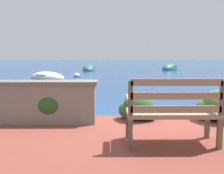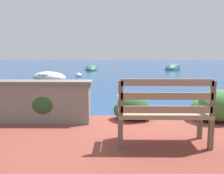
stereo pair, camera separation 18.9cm
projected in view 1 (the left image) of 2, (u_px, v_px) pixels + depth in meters
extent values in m
plane|color=navy|center=(136.00, 126.00, 5.03)|extent=(80.00, 80.00, 0.00)
cube|color=brown|center=(128.00, 125.00, 3.67)|extent=(0.06, 0.06, 0.40)
cube|color=brown|center=(207.00, 125.00, 3.67)|extent=(0.06, 0.06, 0.40)
cube|color=brown|center=(130.00, 134.00, 3.25)|extent=(0.06, 0.06, 0.40)
cube|color=brown|center=(220.00, 134.00, 3.26)|extent=(0.06, 0.06, 0.40)
cube|color=#8C755B|center=(172.00, 113.00, 3.43)|extent=(1.23, 0.48, 0.05)
cube|color=#8C755B|center=(176.00, 109.00, 3.21)|extent=(1.17, 0.04, 0.09)
cube|color=#8C755B|center=(176.00, 96.00, 3.18)|extent=(1.17, 0.04, 0.09)
cube|color=#8C755B|center=(177.00, 82.00, 3.16)|extent=(1.17, 0.04, 0.09)
cube|color=brown|center=(131.00, 98.00, 3.18)|extent=(0.06, 0.04, 0.45)
cube|color=brown|center=(222.00, 98.00, 3.19)|extent=(0.06, 0.04, 0.45)
cube|color=#8C755B|center=(129.00, 99.00, 3.40)|extent=(0.07, 0.43, 0.05)
cube|color=#8C755B|center=(215.00, 99.00, 3.41)|extent=(0.07, 0.43, 0.05)
cube|color=slate|center=(46.00, 103.00, 4.46)|extent=(1.77, 0.35, 0.69)
cube|color=#635F56|center=(45.00, 83.00, 4.41)|extent=(1.86, 0.39, 0.06)
ellipsoid|color=#284C23|center=(52.00, 102.00, 4.61)|extent=(0.79, 0.71, 0.67)
ellipsoid|color=#284C23|center=(42.00, 107.00, 4.68)|extent=(0.60, 0.54, 0.48)
ellipsoid|color=#284C23|center=(63.00, 109.00, 4.59)|extent=(0.56, 0.50, 0.44)
ellipsoid|color=#2D5628|center=(139.00, 107.00, 4.66)|extent=(0.58, 0.52, 0.49)
ellipsoid|color=#2D5628|center=(130.00, 110.00, 4.71)|extent=(0.43, 0.39, 0.35)
ellipsoid|color=#2D5628|center=(147.00, 112.00, 4.64)|extent=(0.40, 0.36, 0.32)
ellipsoid|color=#38662D|center=(221.00, 105.00, 4.56)|extent=(0.70, 0.63, 0.59)
ellipsoid|color=#38662D|center=(209.00, 109.00, 4.62)|extent=(0.52, 0.47, 0.42)
ellipsoid|color=silver|center=(47.00, 78.00, 13.88)|extent=(2.58, 2.27, 0.68)
torus|color=gray|center=(47.00, 74.00, 13.86)|extent=(1.68, 1.68, 0.07)
cube|color=#846647|center=(52.00, 75.00, 13.68)|extent=(0.63, 0.87, 0.04)
cube|color=#846647|center=(44.00, 75.00, 14.02)|extent=(0.63, 0.87, 0.04)
ellipsoid|color=#336B5B|center=(89.00, 70.00, 20.15)|extent=(1.03, 2.30, 0.77)
torus|color=#304F46|center=(89.00, 67.00, 20.12)|extent=(1.03, 1.03, 0.07)
cube|color=#846647|center=(89.00, 68.00, 19.79)|extent=(0.80, 0.13, 0.04)
cube|color=#846647|center=(89.00, 67.00, 20.41)|extent=(0.80, 0.13, 0.04)
ellipsoid|color=#336B5B|center=(170.00, 69.00, 20.87)|extent=(2.12, 2.51, 0.89)
torus|color=#304F46|center=(170.00, 66.00, 20.84)|extent=(1.50, 1.50, 0.07)
cube|color=#846647|center=(169.00, 66.00, 20.55)|extent=(0.79, 0.55, 0.04)
cube|color=#846647|center=(171.00, 66.00, 21.08)|extent=(0.79, 0.55, 0.04)
sphere|color=white|center=(77.00, 76.00, 14.81)|extent=(0.36, 0.36, 0.36)
torus|color=navy|center=(77.00, 76.00, 14.81)|extent=(0.40, 0.40, 0.04)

